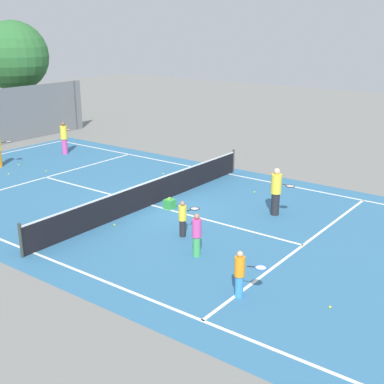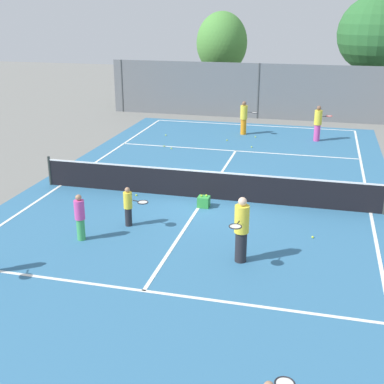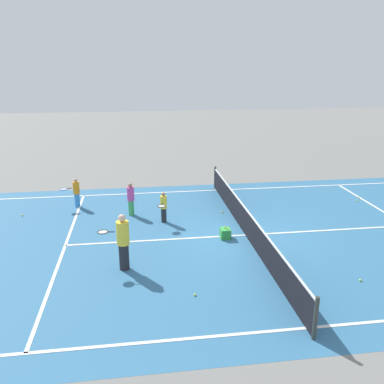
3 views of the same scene
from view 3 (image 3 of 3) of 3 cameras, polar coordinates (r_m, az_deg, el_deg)
name	(u,v)px [view 3 (image 3 of 3)]	position (r m, az deg, el deg)	size (l,w,h in m)	color
ground_plane	(246,235)	(15.05, 7.55, -6.02)	(80.00, 80.00, 0.00)	slate
court_surface	(246,235)	(15.05, 7.55, -6.02)	(13.00, 25.00, 0.01)	teal
tennis_net	(246,222)	(14.85, 7.63, -4.22)	(11.90, 0.10, 1.10)	#333833
player_1	(76,192)	(18.24, -15.98, -0.03)	(0.56, 0.85, 1.28)	#388CD8
player_3	(164,207)	(15.90, -4.02, -2.09)	(0.85, 0.45, 1.23)	#232328
player_4	(131,199)	(16.78, -8.58, -0.96)	(0.29, 0.29, 1.37)	#3FA559
player_6	(123,241)	(12.41, -9.69, -6.85)	(0.44, 0.96, 1.78)	#232328
ball_crate	(225,233)	(14.66, 4.70, -5.81)	(0.38, 0.36, 0.43)	green
tennis_ball_1	(360,280)	(12.94, 22.56, -11.36)	(0.07, 0.07, 0.07)	#CCE533
tennis_ball_2	(358,197)	(20.41, 22.32, -0.69)	(0.07, 0.07, 0.07)	#CCE533
tennis_ball_3	(195,295)	(11.33, 0.42, -14.23)	(0.07, 0.07, 0.07)	#CCE533
tennis_ball_5	(357,201)	(19.90, 22.20, -1.13)	(0.07, 0.07, 0.07)	#CCE533
tennis_ball_6	(22,215)	(18.09, -22.74, -3.04)	(0.07, 0.07, 0.07)	#CCE533
tennis_ball_9	(222,212)	(17.10, 4.27, -2.82)	(0.07, 0.07, 0.07)	#CCE533
tennis_ball_10	(239,214)	(16.90, 6.58, -3.15)	(0.07, 0.07, 0.07)	#CCE533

